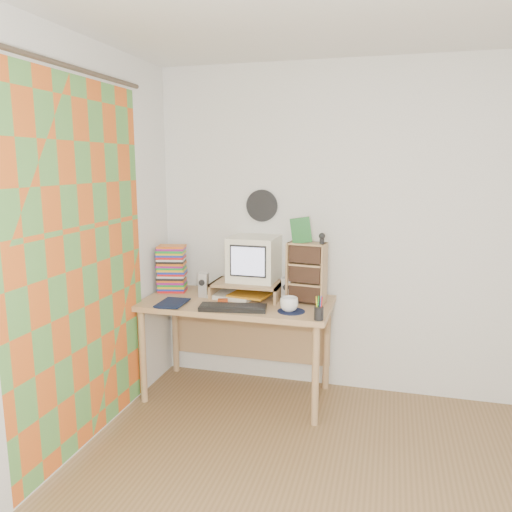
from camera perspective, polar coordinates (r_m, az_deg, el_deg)
The scene contains 20 objects.
back_wall at distance 3.83m, azimuth 14.35°, elevation 2.62°, with size 3.50×3.50×0.00m, color white.
left_wall at distance 2.77m, azimuth -25.65°, elevation -1.05°, with size 3.50×3.50×0.00m, color white.
curtain at distance 3.14m, azimuth -19.26°, elevation -1.20°, with size 2.20×2.20×0.00m, color orange.
wall_disc at distance 3.91m, azimuth 0.67°, elevation 5.77°, with size 0.25×0.25×0.02m, color black.
desk at distance 3.83m, azimuth -1.90°, elevation -6.80°, with size 1.40×0.70×0.75m.
monitor_riser at distance 3.78m, azimuth -1.03°, elevation -3.40°, with size 0.52×0.30×0.12m.
crt_monitor at distance 3.78m, azimuth -0.39°, elevation -0.39°, with size 0.36×0.36×0.34m, color white.
speaker_left at distance 3.83m, azimuth -6.01°, elevation -3.32°, with size 0.07×0.07×0.18m, color #B6B6BB.
speaker_right at distance 3.69m, azimuth 3.55°, elevation -3.86°, with size 0.07×0.07×0.18m, color #B6B6BB.
keyboard at distance 3.50m, azimuth -2.65°, elevation -5.92°, with size 0.47×0.16×0.03m, color black.
dvd_stack at distance 4.02m, azimuth -9.62°, elevation -1.88°, with size 0.21×0.15×0.30m, color brown, non-canonical shape.
cd_rack at distance 3.64m, azimuth 5.80°, elevation -1.94°, with size 0.27×0.14×0.45m, color tan.
mug at distance 3.46m, azimuth 3.79°, elevation -5.53°, with size 0.13×0.13×0.10m, color white.
diary at distance 3.71m, azimuth -10.87°, elevation -5.04°, with size 0.23×0.17×0.05m, color #0D1732.
mousepad at distance 3.47m, azimuth 4.04°, elevation -6.32°, with size 0.19×0.19×0.00m, color black.
pen_cup at distance 3.29m, azimuth 7.20°, elevation -6.23°, with size 0.06×0.06×0.12m, color black, non-canonical shape.
papers at distance 3.80m, azimuth -1.83°, elevation -4.49°, with size 0.33×0.24×0.04m, color silver, non-canonical shape.
red_box at distance 3.64m, azimuth -3.81°, elevation -5.22°, with size 0.07×0.04×0.04m, color #B73C13.
game_box at distance 3.57m, azimuth 5.17°, elevation 2.94°, with size 0.14×0.03×0.18m, color #1A5C22.
webcam at distance 3.55m, azimuth 7.55°, elevation 2.02°, with size 0.05×0.05×0.08m, color black, non-canonical shape.
Camera 1 is at (0.05, -2.05, 1.76)m, focal length 35.00 mm.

